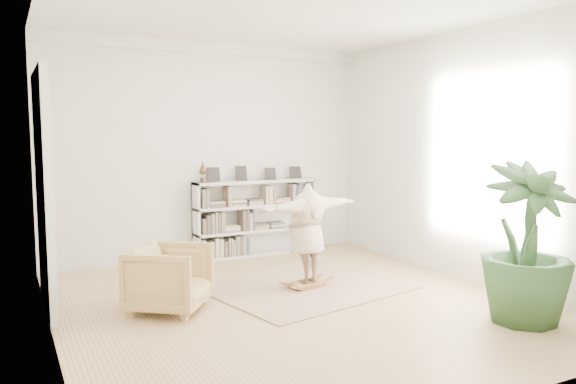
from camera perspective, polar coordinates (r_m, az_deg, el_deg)
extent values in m
plane|color=#987B4E|center=(7.11, 0.44, -11.27)|extent=(6.00, 6.00, 0.00)
plane|color=silver|center=(9.56, -7.90, 4.07)|extent=(5.50, 0.00, 5.50)
plane|color=silver|center=(4.37, 18.95, 1.58)|extent=(5.50, 0.00, 5.50)
plane|color=silver|center=(6.04, -23.37, 2.55)|extent=(0.00, 6.00, 6.00)
plane|color=silver|center=(8.43, 17.31, 3.61)|extent=(0.00, 6.00, 6.00)
plane|color=white|center=(6.95, 0.47, 18.36)|extent=(6.00, 6.00, 0.00)
cube|color=white|center=(9.60, -7.93, 14.32)|extent=(5.50, 0.12, 0.18)
cube|color=white|center=(7.37, -23.60, -0.05)|extent=(0.08, 1.78, 2.92)
cube|color=silver|center=(6.97, -23.23, -0.35)|extent=(0.06, 0.78, 2.80)
cube|color=silver|center=(7.77, -23.64, 0.24)|extent=(0.06, 0.78, 2.80)
cube|color=silver|center=(9.38, -9.31, -3.05)|extent=(0.04, 0.35, 1.30)
cube|color=silver|center=(10.24, 2.28, -2.22)|extent=(0.04, 0.35, 1.30)
cube|color=silver|center=(9.90, -3.62, -2.51)|extent=(2.20, 0.04, 1.30)
cube|color=silver|center=(9.87, -3.24, -6.25)|extent=(2.20, 0.35, 0.04)
cube|color=silver|center=(9.79, -3.25, -3.90)|extent=(2.20, 0.35, 0.04)
cube|color=silver|center=(9.73, -3.27, -1.41)|extent=(2.20, 0.35, 0.04)
cube|color=silver|center=(9.68, -3.28, 1.06)|extent=(2.20, 0.35, 0.04)
cube|color=black|center=(9.44, -7.58, 1.74)|extent=(0.18, 0.07, 0.24)
cube|color=black|center=(9.62, -4.77, 1.85)|extent=(0.18, 0.07, 0.24)
cube|color=black|center=(9.84, -1.80, 1.96)|extent=(0.18, 0.07, 0.24)
cube|color=black|center=(10.06, 0.77, 2.06)|extent=(0.18, 0.07, 0.24)
imported|color=tan|center=(6.89, -11.97, -8.58)|extent=(1.20, 1.19, 0.79)
cube|color=tan|center=(7.79, 1.91, -9.67)|extent=(2.86, 2.47, 0.02)
cube|color=brown|center=(7.77, 1.91, -9.19)|extent=(0.57, 0.41, 0.03)
cube|color=brown|center=(7.78, 1.91, -9.45)|extent=(0.35, 0.12, 0.04)
cube|color=brown|center=(7.78, 1.91, -9.45)|extent=(0.35, 0.12, 0.04)
cube|color=brown|center=(7.77, 1.91, -9.19)|extent=(0.21, 0.09, 0.11)
cube|color=brown|center=(7.77, 1.91, -9.19)|extent=(0.21, 0.09, 0.11)
imported|color=beige|center=(7.61, 1.93, -3.89)|extent=(1.72, 0.78, 1.35)
imported|color=#274A25|center=(6.77, 23.05, -4.77)|extent=(1.21, 1.21, 1.80)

